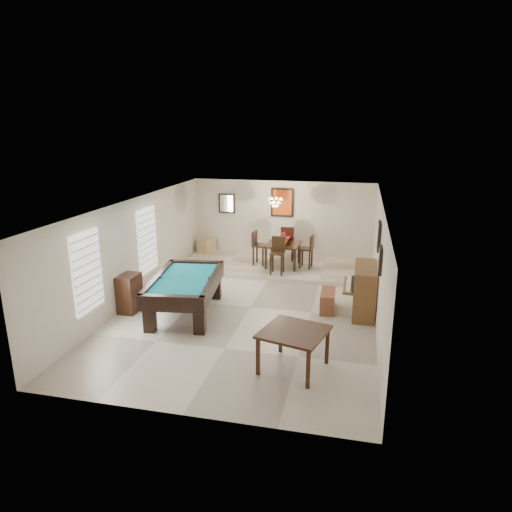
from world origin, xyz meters
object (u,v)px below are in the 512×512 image
at_px(chandelier, 275,199).
at_px(dining_chair_north, 288,243).
at_px(dining_table, 283,253).
at_px(upright_piano, 359,290).
at_px(corner_bench, 207,245).
at_px(pool_table, 186,296).
at_px(square_table, 293,350).
at_px(dining_chair_south, 277,256).
at_px(dining_chair_west, 260,248).
at_px(flower_vase, 283,236).
at_px(apothecary_chest, 130,293).
at_px(dining_chair_east, 306,252).
at_px(piano_bench, 328,301).

bearing_deg(chandelier, dining_chair_north, 66.50).
bearing_deg(dining_table, dining_chair_north, 87.03).
bearing_deg(upright_piano, corner_bench, 142.58).
height_order(pool_table, square_table, pool_table).
height_order(dining_chair_south, dining_chair_west, dining_chair_south).
bearing_deg(dining_table, pool_table, -113.28).
relative_size(upright_piano, dining_chair_south, 1.29).
height_order(dining_chair_north, dining_chair_west, dining_chair_north).
relative_size(dining_chair_south, dining_chair_west, 1.02).
bearing_deg(dining_chair_south, flower_vase, 88.16).
bearing_deg(chandelier, pool_table, -109.87).
xyz_separation_m(dining_chair_south, dining_chair_west, (-0.69, 0.80, -0.01)).
xyz_separation_m(pool_table, upright_piano, (4.00, 0.94, 0.15)).
xyz_separation_m(dining_chair_north, dining_chair_west, (-0.77, -0.69, -0.03)).
distance_m(dining_chair_south, chandelier, 1.75).
xyz_separation_m(upright_piano, dining_table, (-2.33, 2.95, -0.05)).
distance_m(apothecary_chest, dining_chair_east, 5.56).
xyz_separation_m(piano_bench, dining_chair_south, (-1.64, 2.14, 0.43)).
distance_m(apothecary_chest, corner_bench, 5.07).
distance_m(square_table, dining_chair_north, 6.70).
height_order(apothecary_chest, dining_chair_west, dining_chair_west).
distance_m(pool_table, apothecary_chest, 1.37).
relative_size(dining_table, flower_vase, 3.91).
relative_size(flower_vase, corner_bench, 0.48).
relative_size(flower_vase, dining_chair_north, 0.23).
height_order(corner_bench, chandelier, chandelier).
distance_m(upright_piano, dining_chair_east, 3.38).
bearing_deg(chandelier, corner_bench, 159.28).
bearing_deg(upright_piano, flower_vase, 128.27).
height_order(piano_bench, dining_chair_west, dining_chair_west).
xyz_separation_m(dining_table, dining_chair_north, (0.04, 0.70, 0.15)).
distance_m(pool_table, corner_bench, 5.02).
relative_size(dining_chair_west, dining_chair_east, 1.06).
bearing_deg(apothecary_chest, pool_table, 7.58).
distance_m(pool_table, dining_chair_south, 3.52).
bearing_deg(apothecary_chest, chandelier, 55.87).
distance_m(flower_vase, dining_chair_west, 0.85).
distance_m(dining_chair_south, corner_bench, 3.32).
bearing_deg(dining_chair_south, chandelier, 106.25).
bearing_deg(dining_chair_north, pool_table, 66.21).
distance_m(apothecary_chest, dining_chair_south, 4.45).
distance_m(dining_chair_west, corner_bench, 2.33).
xyz_separation_m(square_table, corner_bench, (-4.03, 6.88, -0.02)).
height_order(dining_chair_west, corner_bench, dining_chair_west).
bearing_deg(dining_chair_east, apothecary_chest, -35.29).
relative_size(square_table, corner_bench, 2.05).
relative_size(pool_table, dining_chair_west, 2.47).
xyz_separation_m(pool_table, apothecary_chest, (-1.36, -0.18, 0.02)).
height_order(upright_piano, flower_vase, flower_vase).
bearing_deg(square_table, apothecary_chest, 156.86).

